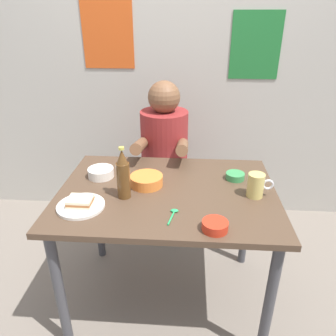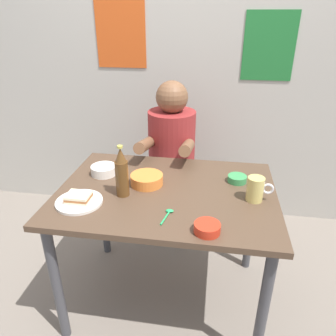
{
  "view_description": "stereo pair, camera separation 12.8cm",
  "coord_description": "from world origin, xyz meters",
  "px_view_note": "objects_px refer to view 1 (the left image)",
  "views": [
    {
      "loc": [
        0.1,
        -1.41,
        1.55
      ],
      "look_at": [
        0.0,
        0.05,
        0.84
      ],
      "focal_mm": 34.21,
      "sensor_mm": 36.0,
      "label": 1
    },
    {
      "loc": [
        0.23,
        -1.4,
        1.55
      ],
      "look_at": [
        0.0,
        0.05,
        0.84
      ],
      "focal_mm": 34.21,
      "sensor_mm": 36.0,
      "label": 2
    }
  ],
  "objects_px": {
    "stool": "(165,193)",
    "sandwich": "(80,201)",
    "plate_orange": "(81,206)",
    "beer_bottle": "(123,175)",
    "soup_bowl_orange": "(147,180)",
    "person_seated": "(164,141)",
    "dining_table": "(167,205)",
    "beer_mug": "(256,185)"
  },
  "relations": [
    {
      "from": "plate_orange",
      "to": "sandwich",
      "type": "height_order",
      "value": "sandwich"
    },
    {
      "from": "sandwich",
      "to": "beer_bottle",
      "type": "relative_size",
      "value": 0.42
    },
    {
      "from": "dining_table",
      "to": "person_seated",
      "type": "relative_size",
      "value": 1.53
    },
    {
      "from": "person_seated",
      "to": "beer_bottle",
      "type": "bearing_deg",
      "value": -101.18
    },
    {
      "from": "plate_orange",
      "to": "beer_mug",
      "type": "height_order",
      "value": "beer_mug"
    },
    {
      "from": "stool",
      "to": "person_seated",
      "type": "height_order",
      "value": "person_seated"
    },
    {
      "from": "beer_bottle",
      "to": "soup_bowl_orange",
      "type": "bearing_deg",
      "value": 53.19
    },
    {
      "from": "beer_bottle",
      "to": "dining_table",
      "type": "bearing_deg",
      "value": 21.56
    },
    {
      "from": "stool",
      "to": "sandwich",
      "type": "height_order",
      "value": "sandwich"
    },
    {
      "from": "stool",
      "to": "beer_bottle",
      "type": "bearing_deg",
      "value": -101.0
    },
    {
      "from": "dining_table",
      "to": "soup_bowl_orange",
      "type": "bearing_deg",
      "value": 158.6
    },
    {
      "from": "stool",
      "to": "person_seated",
      "type": "bearing_deg",
      "value": -90.0
    },
    {
      "from": "stool",
      "to": "soup_bowl_orange",
      "type": "distance_m",
      "value": 0.72
    },
    {
      "from": "person_seated",
      "to": "plate_orange",
      "type": "xyz_separation_m",
      "value": [
        -0.32,
        -0.81,
        -0.02
      ]
    },
    {
      "from": "stool",
      "to": "person_seated",
      "type": "relative_size",
      "value": 0.63
    },
    {
      "from": "stool",
      "to": "dining_table",
      "type": "bearing_deg",
      "value": -84.01
    },
    {
      "from": "soup_bowl_orange",
      "to": "person_seated",
      "type": "bearing_deg",
      "value": 85.51
    },
    {
      "from": "stool",
      "to": "soup_bowl_orange",
      "type": "bearing_deg",
      "value": -94.4
    },
    {
      "from": "beer_bottle",
      "to": "soup_bowl_orange",
      "type": "xyz_separation_m",
      "value": [
        0.09,
        0.12,
        -0.09
      ]
    },
    {
      "from": "stool",
      "to": "beer_bottle",
      "type": "height_order",
      "value": "beer_bottle"
    },
    {
      "from": "plate_orange",
      "to": "beer_mug",
      "type": "xyz_separation_m",
      "value": [
        0.82,
        0.16,
        0.05
      ]
    },
    {
      "from": "plate_orange",
      "to": "beer_bottle",
      "type": "xyz_separation_m",
      "value": [
        0.18,
        0.11,
        0.11
      ]
    },
    {
      "from": "stool",
      "to": "plate_orange",
      "type": "xyz_separation_m",
      "value": [
        -0.32,
        -0.82,
        0.4
      ]
    },
    {
      "from": "beer_mug",
      "to": "soup_bowl_orange",
      "type": "relative_size",
      "value": 0.74
    },
    {
      "from": "stool",
      "to": "person_seated",
      "type": "distance_m",
      "value": 0.42
    },
    {
      "from": "beer_mug",
      "to": "plate_orange",
      "type": "bearing_deg",
      "value": -169.04
    },
    {
      "from": "person_seated",
      "to": "sandwich",
      "type": "bearing_deg",
      "value": -111.72
    },
    {
      "from": "dining_table",
      "to": "beer_bottle",
      "type": "bearing_deg",
      "value": -158.44
    },
    {
      "from": "stool",
      "to": "person_seated",
      "type": "xyz_separation_m",
      "value": [
        0.0,
        -0.01,
        0.42
      ]
    },
    {
      "from": "plate_orange",
      "to": "sandwich",
      "type": "relative_size",
      "value": 2.0
    },
    {
      "from": "person_seated",
      "to": "beer_bottle",
      "type": "distance_m",
      "value": 0.72
    },
    {
      "from": "sandwich",
      "to": "stool",
      "type": "bearing_deg",
      "value": 68.55
    },
    {
      "from": "person_seated",
      "to": "soup_bowl_orange",
      "type": "distance_m",
      "value": 0.58
    },
    {
      "from": "person_seated",
      "to": "stool",
      "type": "bearing_deg",
      "value": 90.0
    },
    {
      "from": "beer_bottle",
      "to": "plate_orange",
      "type": "bearing_deg",
      "value": -149.5
    },
    {
      "from": "stool",
      "to": "sandwich",
      "type": "distance_m",
      "value": 0.98
    },
    {
      "from": "stool",
      "to": "beer_bottle",
      "type": "relative_size",
      "value": 1.72
    },
    {
      "from": "soup_bowl_orange",
      "to": "plate_orange",
      "type": "bearing_deg",
      "value": -139.95
    },
    {
      "from": "sandwich",
      "to": "soup_bowl_orange",
      "type": "bearing_deg",
      "value": 40.05
    },
    {
      "from": "plate_orange",
      "to": "soup_bowl_orange",
      "type": "relative_size",
      "value": 1.29
    },
    {
      "from": "stool",
      "to": "soup_bowl_orange",
      "type": "height_order",
      "value": "soup_bowl_orange"
    },
    {
      "from": "plate_orange",
      "to": "sandwich",
      "type": "distance_m",
      "value": 0.02
    }
  ]
}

